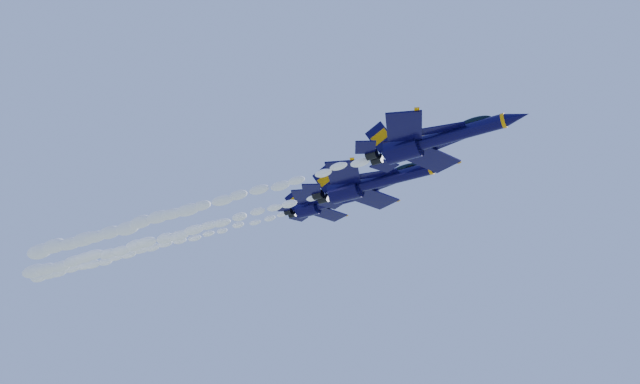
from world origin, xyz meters
The scene contains 6 objects.
jet_lead centered at (21.57, -12.86, 149.98)m, with size 18.12×14.86×6.73m.
smoke_trail_jet_lead centered at (-15.46, -12.86, 149.51)m, with size 58.57×2.31×2.08m, color white.
jet_second centered at (10.48, -5.49, 150.77)m, with size 18.84×15.45×7.00m.
smoke_trail_jet_second centered at (-26.86, -5.49, 150.29)m, with size 58.57×2.40×2.16m, color white.
jet_third centered at (-0.54, 2.06, 153.51)m, with size 15.40×12.64×5.72m.
smoke_trail_jet_third centered at (-36.41, 2.06, 153.06)m, with size 58.57×1.96×1.77m, color white.
Camera 1 is at (40.24, -69.81, 114.66)m, focal length 35.00 mm.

